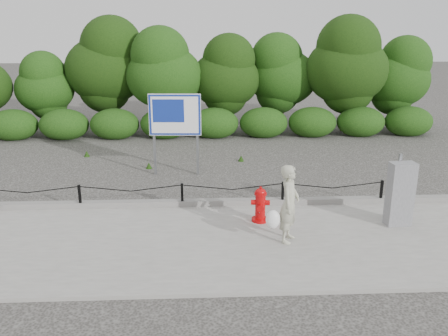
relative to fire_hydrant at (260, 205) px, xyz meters
name	(u,v)px	position (x,y,z in m)	size (l,w,h in m)	color
ground	(183,209)	(-1.82, 0.99, -0.47)	(90.00, 90.00, 0.00)	#2D2B28
sidewalk	(179,244)	(-1.82, -1.01, -0.43)	(14.00, 4.00, 0.08)	gray
curb	(182,203)	(-1.82, 1.04, -0.32)	(14.00, 0.22, 0.14)	slate
chain_barrier	(182,192)	(-1.82, 0.99, -0.02)	(10.06, 0.06, 0.60)	black
treeline	(210,72)	(-0.96, 9.95, 2.02)	(20.06, 3.77, 4.66)	black
fire_hydrant	(260,205)	(0.00, 0.00, 0.00)	(0.44, 0.46, 0.83)	#B70609
pedestrian	(288,205)	(0.44, -1.05, 0.41)	(0.80, 0.71, 1.65)	#ABAB93
utility_cabinet	(400,194)	(3.08, -0.32, 0.33)	(0.58, 0.42, 1.60)	gray
advertising_sign	(175,118)	(-2.11, 3.81, 1.27)	(1.54, 0.19, 2.47)	slate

